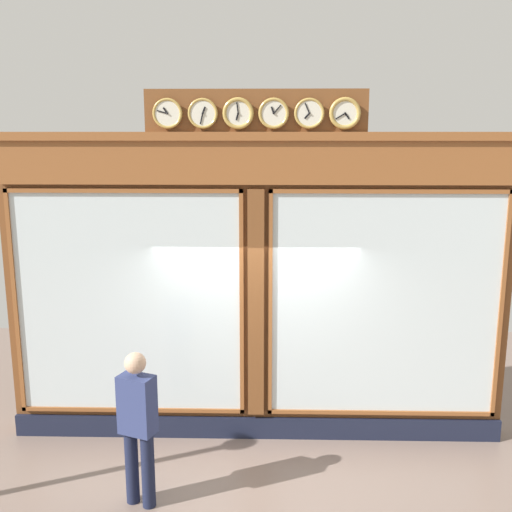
# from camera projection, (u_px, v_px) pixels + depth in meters

# --- Properties ---
(shop_facade) EXTENTS (6.33, 0.42, 4.34)m
(shop_facade) POSITION_uv_depth(u_px,v_px,m) (256.00, 288.00, 7.36)
(shop_facade) COLOR brown
(shop_facade) RESTS_ON ground_plane
(pedestrian) EXTENTS (0.42, 0.34, 1.69)m
(pedestrian) POSITION_uv_depth(u_px,v_px,m) (138.00, 423.00, 6.08)
(pedestrian) COLOR #191E38
(pedestrian) RESTS_ON ground_plane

